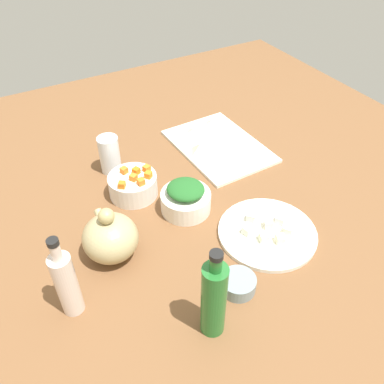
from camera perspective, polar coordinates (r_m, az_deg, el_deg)
name	(u,v)px	position (r cm, az deg, el deg)	size (l,w,h in cm)	color
tabletop	(192,209)	(116.42, 0.00, -2.42)	(190.00, 190.00, 3.00)	brown
cutting_board	(219,146)	(138.23, 3.81, 6.50)	(35.69, 25.46, 1.00)	white
plate_tofu	(267,233)	(108.71, 10.59, -5.69)	(25.99, 25.99, 1.20)	white
bowl_greens	(186,202)	(112.31, -0.89, -1.37)	(13.99, 13.99, 5.70)	white
bowl_carrots	(133,185)	(118.24, -8.34, 0.92)	(14.08, 14.08, 6.45)	white
bowl_small_side	(238,284)	(95.53, 6.53, -12.77)	(8.28, 8.28, 3.59)	gray
teapot	(110,237)	(100.43, -11.48, -6.28)	(15.58, 13.66, 15.12)	tan
bottle_0	(214,299)	(82.47, 3.09, -14.84)	(5.24, 5.24, 23.96)	#246E2C
bottle_1	(66,283)	(89.90, -17.36, -12.16)	(4.74, 4.74, 22.27)	silver
drinking_glass_0	(110,155)	(126.96, -11.58, 5.21)	(6.35, 6.35, 12.00)	white
carrot_cube_0	(136,171)	(116.74, -7.90, 2.97)	(1.80, 1.80, 1.80)	orange
carrot_cube_1	(133,177)	(114.46, -8.28, 2.04)	(1.80, 1.80, 1.80)	orange
carrot_cube_2	(141,182)	(112.70, -7.23, 1.45)	(1.80, 1.80, 1.80)	orange
carrot_cube_3	(148,175)	(114.85, -6.20, 2.42)	(1.80, 1.80, 1.80)	orange
carrot_cube_4	(124,170)	(117.48, -9.59, 3.04)	(1.80, 1.80, 1.80)	orange
carrot_cube_5	(147,169)	(117.25, -6.43, 3.32)	(1.80, 1.80, 1.80)	orange
carrot_cube_6	(122,185)	(112.42, -9.89, 0.99)	(1.80, 1.80, 1.80)	orange
chopped_greens_mound	(186,189)	(109.31, -0.91, 0.40)	(10.48, 9.94, 3.38)	#246427
tofu_cube_0	(268,224)	(108.65, 10.75, -4.46)	(2.20, 2.20, 2.20)	silver
tofu_cube_1	(288,230)	(108.14, 13.46, -5.27)	(2.20, 2.20, 2.20)	white
tofu_cube_2	(251,217)	(109.74, 8.35, -3.54)	(2.20, 2.20, 2.20)	white
tofu_cube_3	(247,230)	(106.12, 7.82, -5.39)	(2.20, 2.20, 2.20)	white
tofu_cube_4	(280,239)	(105.52, 12.35, -6.49)	(2.20, 2.20, 2.20)	#FAEBCA
tofu_cube_5	(264,237)	(105.04, 10.11, -6.34)	(2.20, 2.20, 2.20)	#F5F5CB
tofu_cube_6	(280,220)	(110.39, 12.34, -3.87)	(2.20, 2.20, 2.20)	white
dumpling_0	(195,131)	(143.05, 0.38, 8.65)	(5.66, 5.49, 2.12)	beige
dumpling_1	(238,136)	(141.20, 6.58, 7.87)	(5.84, 5.65, 2.06)	beige
dumpling_2	(214,141)	(137.42, 3.10, 7.22)	(5.58, 5.14, 2.62)	beige
dumpling_3	(200,148)	(133.43, 1.15, 6.27)	(5.46, 5.46, 3.17)	beige
dumpling_4	(212,122)	(147.98, 2.84, 9.87)	(4.41, 4.24, 2.46)	beige
dumpling_5	(241,151)	(133.68, 6.96, 5.73)	(5.89, 5.82, 2.06)	beige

